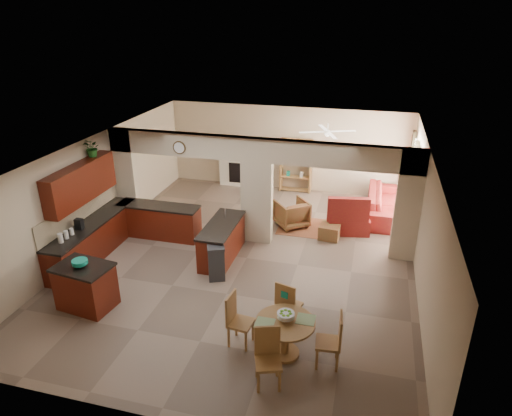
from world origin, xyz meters
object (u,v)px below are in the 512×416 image
(dining_table, at_px, (285,332))
(sofa, at_px, (386,204))
(kitchen_island, at_px, (86,286))
(armchair, at_px, (292,213))

(dining_table, relative_size, sofa, 0.39)
(kitchen_island, relative_size, dining_table, 1.15)
(dining_table, bearing_deg, armchair, 99.30)
(kitchen_island, relative_size, armchair, 1.44)
(kitchen_island, bearing_deg, armchair, 62.81)
(dining_table, height_order, sofa, sofa)
(sofa, relative_size, armchair, 3.18)
(dining_table, distance_m, armchair, 5.31)
(sofa, distance_m, armchair, 2.92)
(dining_table, bearing_deg, sofa, 75.47)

